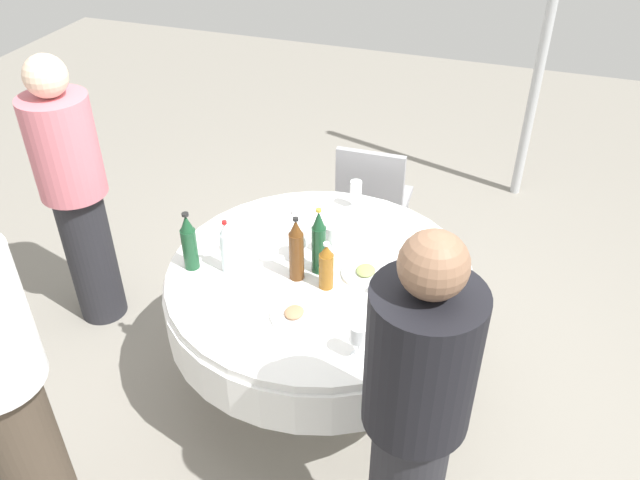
# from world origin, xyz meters

# --- Properties ---
(ground_plane) EXTENTS (10.00, 10.00, 0.00)m
(ground_plane) POSITION_xyz_m (0.00, 0.00, 0.00)
(ground_plane) COLOR gray
(dining_table) EXTENTS (1.43, 1.43, 0.74)m
(dining_table) POSITION_xyz_m (0.00, 0.00, 0.59)
(dining_table) COLOR white
(dining_table) RESTS_ON ground_plane
(bottle_clear_near) EXTENTS (0.06, 0.06, 0.27)m
(bottle_clear_near) POSITION_xyz_m (-0.13, 0.40, 0.86)
(bottle_clear_near) COLOR silver
(bottle_clear_near) RESTS_ON dining_table
(bottle_clear_rear) EXTENTS (0.07, 0.07, 0.28)m
(bottle_clear_rear) POSITION_xyz_m (-0.12, -0.42, 0.87)
(bottle_clear_rear) COLOR silver
(bottle_clear_rear) RESTS_ON dining_table
(bottle_amber_west) EXTENTS (0.06, 0.06, 0.24)m
(bottle_amber_west) POSITION_xyz_m (-0.10, -0.06, 0.85)
(bottle_amber_west) COLOR #8C5619
(bottle_amber_west) RESTS_ON dining_table
(bottle_dark_green_front) EXTENTS (0.07, 0.07, 0.33)m
(bottle_dark_green_front) POSITION_xyz_m (-0.00, 0.01, 0.90)
(bottle_dark_green_front) COLOR #194728
(bottle_dark_green_front) RESTS_ON dining_table
(bottle_brown_south) EXTENTS (0.07, 0.07, 0.32)m
(bottle_brown_south) POSITION_xyz_m (-0.08, 0.08, 0.89)
(bottle_brown_south) COLOR #593314
(bottle_brown_south) RESTS_ON dining_table
(bottle_dark_green_east) EXTENTS (0.07, 0.07, 0.29)m
(bottle_dark_green_east) POSITION_xyz_m (-0.16, 0.57, 0.88)
(bottle_dark_green_east) COLOR #194728
(bottle_dark_green_east) RESTS_ON dining_table
(bottle_dark_green_inner) EXTENTS (0.06, 0.06, 0.32)m
(bottle_dark_green_inner) POSITION_xyz_m (-0.03, -0.46, 0.89)
(bottle_dark_green_inner) COLOR #194728
(bottle_dark_green_inner) RESTS_ON dining_table
(wine_glass_front) EXTENTS (0.07, 0.07, 0.13)m
(wine_glass_front) POSITION_xyz_m (0.07, 0.12, 0.83)
(wine_glass_front) COLOR white
(wine_glass_front) RESTS_ON dining_table
(wine_glass_south) EXTENTS (0.06, 0.06, 0.15)m
(wine_glass_south) POSITION_xyz_m (0.57, 0.00, 0.85)
(wine_glass_south) COLOR white
(wine_glass_south) RESTS_ON dining_table
(wine_glass_east) EXTENTS (0.07, 0.07, 0.16)m
(wine_glass_east) POSITION_xyz_m (-0.46, -0.31, 0.86)
(wine_glass_east) COLOR white
(wine_glass_east) RESTS_ON dining_table
(wine_glass_inner) EXTENTS (0.07, 0.07, 0.16)m
(wine_glass_inner) POSITION_xyz_m (0.13, -0.01, 0.86)
(wine_glass_inner) COLOR white
(wine_glass_inner) RESTS_ON dining_table
(plate_far) EXTENTS (0.20, 0.20, 0.04)m
(plate_far) POSITION_xyz_m (-0.33, 0.00, 0.75)
(plate_far) COLOR white
(plate_far) RESTS_ON dining_table
(plate_outer) EXTENTS (0.25, 0.25, 0.02)m
(plate_outer) POSITION_xyz_m (0.06, 0.40, 0.75)
(plate_outer) COLOR white
(plate_outer) RESTS_ON dining_table
(plate_north) EXTENTS (0.25, 0.25, 0.02)m
(plate_north) POSITION_xyz_m (0.36, -0.04, 0.75)
(plate_north) COLOR white
(plate_north) RESTS_ON dining_table
(plate_left) EXTENTS (0.22, 0.22, 0.04)m
(plate_left) POSITION_xyz_m (0.04, -0.21, 0.75)
(plate_left) COLOR white
(plate_left) RESTS_ON dining_table
(knife_rear) EXTENTS (0.16, 0.10, 0.00)m
(knife_rear) POSITION_xyz_m (-0.44, 0.23, 0.74)
(knife_rear) COLOR silver
(knife_rear) RESTS_ON dining_table
(folded_napkin) EXTENTS (0.14, 0.14, 0.02)m
(folded_napkin) POSITION_xyz_m (0.46, 0.23, 0.75)
(folded_napkin) COLOR white
(folded_napkin) RESTS_ON dining_table
(person_near) EXTENTS (0.34, 0.34, 1.65)m
(person_near) POSITION_xyz_m (-1.12, 0.78, 0.87)
(person_near) COLOR #4C3F33
(person_near) RESTS_ON ground_plane
(person_rear) EXTENTS (0.34, 0.34, 1.62)m
(person_rear) POSITION_xyz_m (-0.83, -0.60, 0.85)
(person_rear) COLOR #26262B
(person_rear) RESTS_ON ground_plane
(person_west) EXTENTS (0.34, 0.34, 1.55)m
(person_west) POSITION_xyz_m (0.11, 1.39, 0.81)
(person_west) COLOR #26262B
(person_west) RESTS_ON ground_plane
(chair_east) EXTENTS (0.41, 0.41, 0.87)m
(chair_east) POSITION_xyz_m (1.05, 0.02, 0.52)
(chair_east) COLOR #99999E
(chair_east) RESTS_ON ground_plane
(tent_pole_secondary) EXTENTS (0.07, 0.07, 2.55)m
(tent_pole_secondary) POSITION_xyz_m (2.30, -0.78, 1.28)
(tent_pole_secondary) COLOR #B2B5B7
(tent_pole_secondary) RESTS_ON ground_plane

